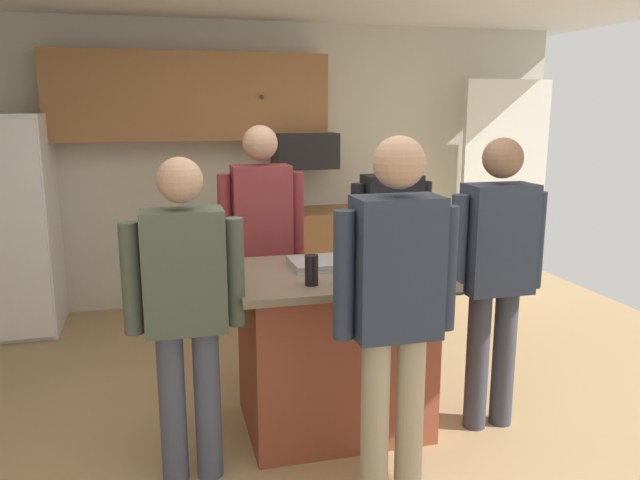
{
  "coord_description": "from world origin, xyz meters",
  "views": [
    {
      "loc": [
        -0.72,
        -3.05,
        1.83
      ],
      "look_at": [
        0.21,
        0.48,
        1.05
      ],
      "focal_mm": 34.79,
      "sensor_mm": 36.0,
      "label": 1
    }
  ],
  "objects": [
    {
      "name": "person_guest_left",
      "position": [
        1.09,
        -0.06,
        0.97
      ],
      "size": [
        0.57,
        0.22,
        1.67
      ],
      "rotation": [
        0.0,
        0.0,
        2.88
      ],
      "color": "#383842",
      "rests_on": "ground"
    },
    {
      "name": "back_wall",
      "position": [
        0.0,
        2.8,
        1.3
      ],
      "size": [
        6.4,
        0.1,
        2.6
      ],
      "primitive_type": "cube",
      "color": "beige",
      "rests_on": "ground"
    },
    {
      "name": "mug_blue_stoneware",
      "position": [
        0.54,
        0.39,
        0.99
      ],
      "size": [
        0.12,
        0.08,
        0.1
      ],
      "color": "#4C6B99",
      "rests_on": "kitchen_island"
    },
    {
      "name": "person_guest_by_door",
      "position": [
        0.79,
        0.79,
        0.94
      ],
      "size": [
        0.57,
        0.22,
        1.64
      ],
      "rotation": [
        0.0,
        0.0,
        -2.32
      ],
      "color": "#4C5166",
      "rests_on": "ground"
    },
    {
      "name": "mug_ceramic_white",
      "position": [
        0.19,
        -0.1,
        0.98
      ],
      "size": [
        0.12,
        0.08,
        0.1
      ],
      "color": "white",
      "rests_on": "kitchen_island"
    },
    {
      "name": "floor",
      "position": [
        0.0,
        0.0,
        0.0
      ],
      "size": [
        7.04,
        7.04,
        0.0
      ],
      "primitive_type": "plane",
      "color": "tan",
      "rests_on": "ground"
    },
    {
      "name": "cabinet_run_upper",
      "position": [
        -0.4,
        2.6,
        1.93
      ],
      "size": [
        2.4,
        0.38,
        0.75
      ],
      "color": "#936038"
    },
    {
      "name": "person_elder_center",
      "position": [
        0.27,
        -0.61,
        0.99
      ],
      "size": [
        0.57,
        0.23,
        1.72
      ],
      "rotation": [
        0.0,
        0.0,
        1.64
      ],
      "color": "tan",
      "rests_on": "ground"
    },
    {
      "name": "person_guest_right",
      "position": [
        -0.06,
        0.93,
        1.0
      ],
      "size": [
        0.57,
        0.23,
        1.72
      ],
      "rotation": [
        0.0,
        0.0,
        -1.22
      ],
      "color": "tan",
      "rests_on": "ground"
    },
    {
      "name": "serving_tray",
      "position": [
        0.22,
        0.28,
        0.96
      ],
      "size": [
        0.44,
        0.3,
        0.04
      ],
      "color": "#B7B7BC",
      "rests_on": "kitchen_island"
    },
    {
      "name": "person_host_foreground",
      "position": [
        -0.62,
        -0.16,
        0.93
      ],
      "size": [
        0.57,
        0.22,
        1.61
      ],
      "rotation": [
        0.0,
        0.0,
        0.39
      ],
      "color": "#4C5166",
      "rests_on": "ground"
    },
    {
      "name": "microwave_over_range",
      "position": [
        0.6,
        2.5,
        1.45
      ],
      "size": [
        0.56,
        0.4,
        0.32
      ],
      "primitive_type": "cube",
      "color": "black"
    },
    {
      "name": "french_door_window_panel",
      "position": [
        2.6,
        2.4,
        1.1
      ],
      "size": [
        0.9,
        0.06,
        2.0
      ],
      "primitive_type": "cube",
      "color": "white",
      "rests_on": "ground"
    },
    {
      "name": "glass_short_whisky",
      "position": [
        0.02,
        -0.07,
        1.02
      ],
      "size": [
        0.07,
        0.07,
        0.16
      ],
      "color": "black",
      "rests_on": "kitchen_island"
    },
    {
      "name": "glass_stout_tall",
      "position": [
        0.49,
        0.28,
        1.0
      ],
      "size": [
        0.07,
        0.07,
        0.13
      ],
      "color": "black",
      "rests_on": "kitchen_island"
    },
    {
      "name": "cabinet_run_lower",
      "position": [
        0.6,
        2.48,
        0.45
      ],
      "size": [
        1.8,
        0.63,
        0.9
      ],
      "color": "#936038",
      "rests_on": "ground"
    },
    {
      "name": "kitchen_island",
      "position": [
        0.21,
        0.18,
        0.47
      ],
      "size": [
        1.14,
        0.88,
        0.94
      ],
      "color": "brown",
      "rests_on": "ground"
    }
  ]
}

